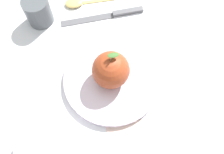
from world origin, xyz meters
TOP-DOWN VIEW (x-y plane):
  - ground_plane at (0.00, 0.00)m, footprint 2.40×2.40m
  - dinner_plate at (-0.03, -0.01)m, footprint 0.22×0.22m
  - apple at (-0.03, -0.01)m, footprint 0.08×0.08m
  - side_bowl at (-0.23, 0.03)m, footprint 0.11×0.11m
  - cup at (0.03, 0.23)m, footprint 0.06×0.06m
  - knife at (0.13, 0.08)m, footprint 0.16×0.17m
  - spoon at (0.13, 0.17)m, footprint 0.14×0.16m
  - linen_napkin at (-0.13, -0.15)m, footprint 0.18×0.19m

SIDE VIEW (x-z plane):
  - ground_plane at x=0.00m, z-range 0.00..0.00m
  - linen_napkin at x=-0.13m, z-range 0.00..0.00m
  - knife at x=0.13m, z-range 0.00..0.01m
  - spoon at x=0.13m, z-range 0.00..0.01m
  - dinner_plate at x=-0.03m, z-range 0.00..0.02m
  - side_bowl at x=-0.23m, z-range 0.00..0.04m
  - cup at x=0.03m, z-range 0.00..0.08m
  - apple at x=-0.03m, z-range 0.01..0.10m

